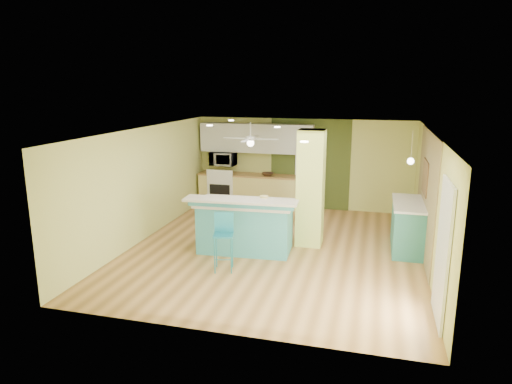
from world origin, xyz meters
TOP-DOWN VIEW (x-y plane):
  - floor at (0.00, 0.00)m, footprint 6.00×7.00m
  - ceiling at (0.00, 0.00)m, footprint 6.00×7.00m
  - wall_back at (0.00, 3.50)m, footprint 6.00×0.01m
  - wall_front at (0.00, -3.50)m, footprint 6.00×0.01m
  - wall_left at (-3.00, 0.00)m, footprint 0.01×7.00m
  - wall_right at (3.00, 0.00)m, footprint 0.01×7.00m
  - wood_panel at (2.99, 0.60)m, footprint 0.02×3.40m
  - olive_accent at (0.20, 3.49)m, footprint 2.20×0.02m
  - interior_door at (0.20, 3.46)m, footprint 0.82×0.05m
  - french_door at (2.97, -2.30)m, footprint 0.04×1.08m
  - column at (0.65, 0.50)m, footprint 0.55×0.55m
  - kitchen_run at (-1.30, 3.20)m, footprint 3.25×0.63m
  - stove at (-2.25, 3.19)m, footprint 0.76×0.66m
  - upper_cabinets at (-1.30, 3.32)m, footprint 3.20×0.34m
  - microwave at (-2.25, 3.20)m, footprint 0.70×0.48m
  - ceiling_fan at (-1.10, 2.00)m, footprint 1.41×1.41m
  - pendant_lamp at (2.65, 0.75)m, footprint 0.14×0.14m
  - wall_decor at (2.96, 0.80)m, footprint 0.03×0.90m
  - peninsula at (-0.59, -0.25)m, footprint 2.29×1.33m
  - bar_stool at (-0.70, -1.31)m, footprint 0.44×0.44m
  - side_counter at (2.70, 0.69)m, footprint 0.68×1.60m
  - fruit_bowl at (-0.92, 3.13)m, footprint 0.39×0.39m
  - canister at (-0.15, -0.39)m, footprint 0.17×0.17m

SIDE VIEW (x-z plane):
  - floor at x=0.00m, z-range -0.01..0.00m
  - stove at x=-2.25m, z-range -0.08..1.00m
  - kitchen_run at x=-1.30m, z-range 0.00..0.94m
  - side_counter at x=2.70m, z-range 0.00..1.03m
  - peninsula at x=-0.59m, z-range -0.05..1.16m
  - bar_stool at x=-0.70m, z-range 0.18..1.28m
  - fruit_bowl at x=-0.92m, z-range 0.94..1.02m
  - interior_door at x=0.20m, z-range 0.00..2.00m
  - french_door at x=2.97m, z-range 0.00..2.10m
  - canister at x=-0.15m, z-range 1.05..1.24m
  - wall_back at x=0.00m, z-range 0.00..2.50m
  - wall_front at x=0.00m, z-range 0.00..2.50m
  - wall_left at x=-3.00m, z-range 0.00..2.50m
  - wall_right at x=3.00m, z-range 0.00..2.50m
  - wood_panel at x=2.99m, z-range 0.00..2.50m
  - olive_accent at x=0.20m, z-range 0.00..2.50m
  - column at x=0.65m, z-range 0.00..2.50m
  - microwave at x=-2.25m, z-range 1.16..1.55m
  - wall_decor at x=2.96m, z-range 1.20..1.90m
  - pendant_lamp at x=2.65m, z-range 1.54..2.23m
  - upper_cabinets at x=-1.30m, z-range 1.55..2.35m
  - ceiling_fan at x=-1.10m, z-range 1.77..2.38m
  - ceiling at x=0.00m, z-range 2.50..2.51m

